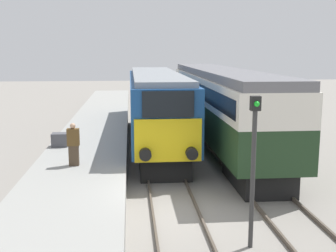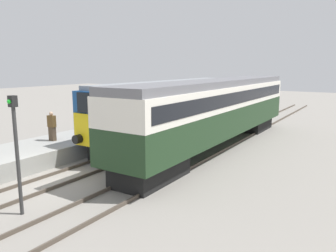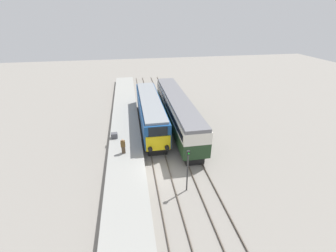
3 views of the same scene
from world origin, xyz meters
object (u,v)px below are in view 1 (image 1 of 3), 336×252
Objects in this scene: locomotive at (156,105)px; luggage_crate at (60,140)px; passenger_carriage at (220,100)px; person_on_platform at (73,145)px; signal_post at (253,160)px.

locomotive is 21.73× the size of luggage_crate.
locomotive is at bearing 171.40° from passenger_carriage.
signal_post is (5.18, -5.40, 0.72)m from person_on_platform.
locomotive is 9.51× the size of person_on_platform.
signal_post is at bearing -54.38° from luggage_crate.
person_on_platform is at bearing -72.50° from luggage_crate.
passenger_carriage is at bearing -8.60° from locomotive.
locomotive is at bearing 63.65° from person_on_platform.
passenger_carriage is 12.03m from signal_post.
luggage_crate is (-4.51, -3.75, -1.06)m from locomotive.
passenger_carriage is at bearing 43.41° from person_on_platform.
passenger_carriage is 9.51m from person_on_platform.
signal_post is at bearing -46.19° from person_on_platform.
luggage_crate is (-1.03, 3.27, -0.49)m from person_on_platform.
luggage_crate is (-6.21, 8.67, -1.21)m from signal_post.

